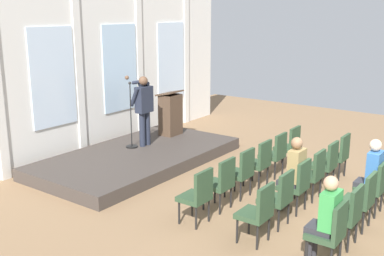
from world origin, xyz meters
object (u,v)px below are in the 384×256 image
lectern (170,114)px  chair_r2_c0 (331,230)px  chair_r1_c4 (327,162)px  chair_r1_c5 (339,153)px  chair_r0_c3 (260,161)px  chair_r2_c1 (348,212)px  speaker (144,106)px  chair_r0_c5 (290,144)px  chair_r1_c2 (297,183)px  chair_r0_c1 (221,181)px  chair_r1_c3 (313,172)px  mic_stand (131,133)px  chair_r0_c0 (198,193)px  chair_r1_c0 (258,210)px  audience_r2_c0 (326,216)px  chair_r0_c4 (275,152)px  audience_r1_c2 (293,170)px  chair_r0_c2 (242,170)px  chair_r2_c2 (362,197)px  chair_r2_c3 (375,184)px  audience_r2_c3 (371,172)px  chair_r1_c1 (279,195)px

lectern → chair_r2_c0: lectern is taller
lectern → chair_r1_c4: lectern is taller
chair_r1_c4 → chair_r1_c5: 0.70m
chair_r0_c3 → chair_r2_c1: size_ratio=1.00×
speaker → chair_r0_c5: 3.46m
speaker → chair_r1_c2: bearing=-101.2°
chair_r0_c1 → chair_r1_c3: bearing=-38.2°
speaker → mic_stand: (-0.29, 0.14, -0.63)m
chair_r0_c0 → chair_r0_c3: (2.09, 0.00, 0.00)m
speaker → chair_r1_c5: bearing=-73.5°
chair_r1_c0 → chair_r2_c0: bearing=-90.0°
lectern → chair_r2_c1: bearing=-116.1°
chair_r1_c2 → audience_r2_c0: 1.73m
chair_r0_c3 → chair_r2_c1: 2.60m
audience_r2_c0 → lectern: bearing=57.9°
chair_r0_c3 → chair_r0_c4: 0.70m
audience_r1_c2 → audience_r2_c0: (-1.40, -1.09, -0.02)m
chair_r1_c2 → chair_r2_c1: same height
chair_r1_c2 → audience_r1_c2: bearing=90.0°
chair_r0_c5 → chair_r2_c0: size_ratio=1.00×
chair_r0_c0 → chair_r1_c5: 3.66m
chair_r1_c3 → chair_r0_c3: bearing=90.0°
chair_r1_c4 → chair_r0_c4: bearing=90.0°
mic_stand → audience_r1_c2: bearing=-97.2°
chair_r2_c0 → chair_r0_c4: bearing=38.2°
chair_r0_c1 → chair_r1_c3: size_ratio=1.00×
chair_r0_c2 → chair_r1_c0: bearing=-141.8°
chair_r2_c1 → chair_r2_c2: bearing=0.0°
lectern → chair_r2_c1: lectern is taller
mic_stand → lectern: bearing=-0.6°
chair_r2_c0 → chair_r1_c4: bearing=21.5°
chair_r0_c4 → audience_r1_c2: bearing=-143.9°
lectern → chair_r1_c0: bearing=-127.7°
lectern → chair_r0_c2: (-1.99, -3.27, -0.29)m
chair_r1_c2 → chair_r2_c0: size_ratio=1.00×
audience_r2_c0 → chair_r2_c3: bearing=-2.3°
chair_r0_c3 → audience_r2_c0: size_ratio=0.73×
chair_r2_c3 → audience_r2_c3: (0.00, 0.08, 0.20)m
chair_r0_c1 → chair_r1_c4: 2.36m
chair_r0_c2 → chair_r0_c4: bearing=0.0°
chair_r1_c3 → chair_r1_c4: size_ratio=1.00×
chair_r0_c1 → chair_r1_c1: bearing=-90.0°
chair_r0_c0 → chair_r1_c3: (2.09, -1.10, 0.00)m
chair_r0_c1 → chair_r1_c3: 1.77m
chair_r2_c0 → chair_r0_c1: bearing=72.4°
chair_r0_c1 → chair_r1_c2: bearing=-57.5°
chair_r0_c4 → chair_r1_c1: same height
audience_r1_c2 → chair_r2_c2: size_ratio=1.42×
chair_r2_c2 → audience_r2_c3: 0.73m
chair_r1_c1 → speaker: bearing=70.1°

